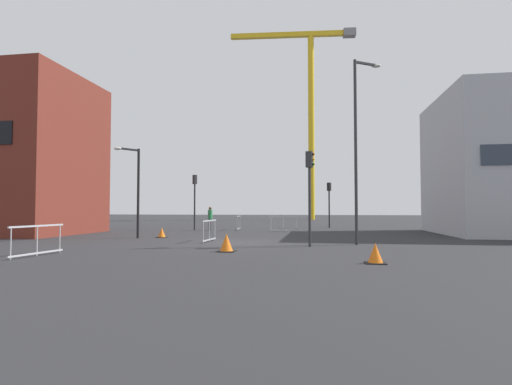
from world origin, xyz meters
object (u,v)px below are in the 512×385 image
Objects in this scene: traffic_light_median at (310,183)px; traffic_light_far at (329,197)px; construction_crane at (308,96)px; traffic_light_verge at (195,193)px; streetlamp_tall at (358,138)px; traffic_cone_striped at (226,243)px; traffic_cone_by_barrier at (375,254)px; traffic_cone_on_verge at (162,233)px; pedestrian_walking at (210,217)px; streetlamp_short at (135,183)px.

traffic_light_far is at bearing 85.79° from traffic_light_median.
traffic_light_verge is at bearing -105.29° from construction_crane.
streetlamp_tall reaches higher than traffic_cone_striped.
traffic_light_far is (10.32, 4.96, -0.23)m from traffic_light_verge.
traffic_light_verge is 20.55m from traffic_cone_by_barrier.
traffic_cone_striped is 8.50m from traffic_cone_on_verge.
streetlamp_tall is (3.26, -40.06, -13.35)m from construction_crane.
construction_crane reaches higher than traffic_light_far.
streetlamp_short is at bearing -104.46° from pedestrian_walking.
traffic_cone_striped is (-4.39, -19.53, -2.28)m from traffic_light_far.
streetlamp_short is at bearing 144.90° from traffic_cone_by_barrier.
traffic_light_verge is at bearing 136.38° from streetlamp_tall.
traffic_cone_striped is 1.22× the size of traffic_cone_on_verge.
traffic_light_verge is (-8.01, -29.32, -15.42)m from construction_crane.
pedestrian_walking is (-9.85, 10.09, -3.87)m from streetlamp_tall.
construction_crane is 42.03m from traffic_cone_on_verge.
traffic_cone_on_verge is at bearing 128.80° from traffic_cone_striped.
traffic_cone_by_barrier is at bearing -91.24° from streetlamp_tall.
construction_crane is 35.19m from pedestrian_walking.
traffic_light_median is 7.39× the size of traffic_cone_on_verge.
streetlamp_short reaches higher than pedestrian_walking.
construction_crane is 49.85m from traffic_cone_by_barrier.
traffic_light_far reaches higher than pedestrian_walking.
streetlamp_short is at bearing -128.65° from traffic_light_far.
traffic_cone_on_verge is 13.94m from traffic_cone_by_barrier.
traffic_cone_on_verge is (-0.82, -7.28, -0.77)m from pedestrian_walking.
traffic_cone_striped is at bearing 154.24° from traffic_cone_by_barrier.
pedestrian_walking is at bearing 107.97° from traffic_cone_striped.
streetlamp_short is 1.18× the size of traffic_light_verge.
traffic_cone_by_barrier is at bearing -25.76° from traffic_cone_striped.
traffic_light_far reaches higher than traffic_cone_on_verge.
streetlamp_short is 8.81m from traffic_light_verge.
traffic_cone_striped is at bearing -144.41° from streetlamp_tall.
streetlamp_tall reaches higher than traffic_light_verge.
pedestrian_walking is (-8.90, -5.62, -1.56)m from traffic_light_far.
traffic_light_far is 16.32m from traffic_cone_on_verge.
traffic_light_far is at bearing 77.34° from traffic_cone_striped.
traffic_light_median is at bearing 38.67° from traffic_cone_striped.
traffic_cone_by_barrier is (3.13, -46.40, -17.96)m from construction_crane.
traffic_light_far is at bearing 92.13° from traffic_cone_by_barrier.
traffic_light_verge is at bearing -154.31° from traffic_light_far.
streetlamp_tall is 2.23× the size of traffic_light_far.
traffic_light_far is at bearing 53.03° from traffic_cone_on_verge.
streetlamp_short is 8.14× the size of traffic_cone_by_barrier.
streetlamp_tall is 3.33m from traffic_light_median.
construction_crane is 44.19m from traffic_light_median.
traffic_light_far is (2.31, -24.35, -15.66)m from construction_crane.
traffic_cone_by_barrier is (11.14, -17.08, -2.54)m from traffic_light_verge.
streetlamp_tall reaches higher than pedestrian_walking.
streetlamp_short is 10.28m from traffic_light_median.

